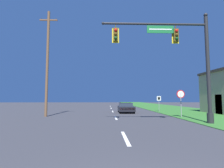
{
  "coord_description": "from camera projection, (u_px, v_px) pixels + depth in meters",
  "views": [
    {
      "loc": [
        -0.83,
        -1.89,
        1.74
      ],
      "look_at": [
        0.0,
        24.93,
        3.99
      ],
      "focal_mm": 28.0,
      "sensor_mm": 36.0,
      "label": 1
    }
  ],
  "objects": [
    {
      "name": "signal_mast",
      "position": [
        183.0,
        56.0,
        12.45
      ],
      "size": [
        7.83,
        0.47,
        7.95
      ],
      "color": "#232326",
      "rests_on": "grass_verge_right"
    },
    {
      "name": "grass_verge_right",
      "position": [
        168.0,
        108.0,
        31.97
      ],
      "size": [
        10.0,
        110.0,
        0.04
      ],
      "color": "#2D6626",
      "rests_on": "ground"
    },
    {
      "name": "car_ahead",
      "position": [
        126.0,
        108.0,
        22.09
      ],
      "size": [
        1.86,
        4.55,
        1.19
      ],
      "color": "black",
      "rests_on": "ground"
    },
    {
      "name": "utility_pole_near",
      "position": [
        47.0,
        61.0,
        17.42
      ],
      "size": [
        1.8,
        0.26,
        10.62
      ],
      "color": "brown",
      "rests_on": "ground"
    },
    {
      "name": "stop_sign",
      "position": [
        181.0,
        97.0,
        16.35
      ],
      "size": [
        0.76,
        0.07,
        2.5
      ],
      "color": "gray",
      "rests_on": "grass_verge_right"
    },
    {
      "name": "route_sign_post",
      "position": [
        159.0,
        100.0,
        23.2
      ],
      "size": [
        0.55,
        0.06,
        2.03
      ],
      "color": "gray",
      "rests_on": "grass_verge_right"
    },
    {
      "name": "road_center_line",
      "position": [
        113.0,
        111.0,
        23.68
      ],
      "size": [
        0.16,
        34.8,
        0.01
      ],
      "color": "silver",
      "rests_on": "ground"
    }
  ]
}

